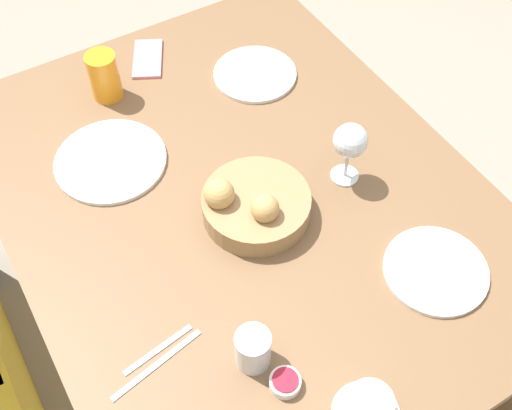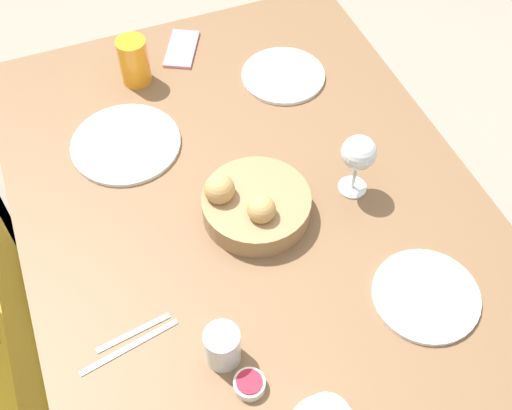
# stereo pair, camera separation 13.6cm
# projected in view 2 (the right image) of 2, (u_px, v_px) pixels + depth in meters

# --- Properties ---
(ground_plane) EXTENTS (10.00, 10.00, 0.00)m
(ground_plane) POSITION_uv_depth(u_px,v_px,m) (249.00, 341.00, 2.03)
(ground_plane) COLOR gray
(dining_table) EXTENTS (1.29, 0.99, 0.76)m
(dining_table) POSITION_uv_depth(u_px,v_px,m) (246.00, 218.00, 1.50)
(dining_table) COLOR brown
(dining_table) RESTS_ON ground_plane
(bread_basket) EXTENTS (0.23, 0.23, 0.11)m
(bread_basket) POSITION_uv_depth(u_px,v_px,m) (253.00, 205.00, 1.36)
(bread_basket) COLOR #99754C
(bread_basket) RESTS_ON dining_table
(plate_near_left) EXTENTS (0.21, 0.21, 0.01)m
(plate_near_left) POSITION_uv_depth(u_px,v_px,m) (426.00, 296.00, 1.26)
(plate_near_left) COLOR white
(plate_near_left) RESTS_ON dining_table
(plate_near_right) EXTENTS (0.21, 0.21, 0.01)m
(plate_near_right) POSITION_uv_depth(u_px,v_px,m) (283.00, 76.00, 1.65)
(plate_near_right) COLOR white
(plate_near_right) RESTS_ON dining_table
(plate_far_center) EXTENTS (0.26, 0.26, 0.01)m
(plate_far_center) POSITION_uv_depth(u_px,v_px,m) (126.00, 144.00, 1.50)
(plate_far_center) COLOR white
(plate_far_center) RESTS_ON dining_table
(juice_glass) EXTENTS (0.08, 0.08, 0.12)m
(juice_glass) POSITION_uv_depth(u_px,v_px,m) (134.00, 61.00, 1.60)
(juice_glass) COLOR orange
(juice_glass) RESTS_ON dining_table
(water_tumbler) EXTENTS (0.07, 0.07, 0.09)m
(water_tumbler) POSITION_uv_depth(u_px,v_px,m) (222.00, 346.00, 1.15)
(water_tumbler) COLOR silver
(water_tumbler) RESTS_ON dining_table
(wine_glass) EXTENTS (0.08, 0.08, 0.16)m
(wine_glass) POSITION_uv_depth(u_px,v_px,m) (359.00, 155.00, 1.34)
(wine_glass) COLOR silver
(wine_glass) RESTS_ON dining_table
(jam_bowl_berry) EXTENTS (0.06, 0.06, 0.02)m
(jam_bowl_berry) POSITION_uv_depth(u_px,v_px,m) (249.00, 384.00, 1.14)
(jam_bowl_berry) COLOR white
(jam_bowl_berry) RESTS_ON dining_table
(knife_silver) EXTENTS (0.05, 0.20, 0.00)m
(knife_silver) POSITION_uv_depth(u_px,v_px,m) (130.00, 347.00, 1.20)
(knife_silver) COLOR #B7B7BC
(knife_silver) RESTS_ON dining_table
(spoon_coffee) EXTENTS (0.03, 0.15, 0.00)m
(spoon_coffee) POSITION_uv_depth(u_px,v_px,m) (134.00, 333.00, 1.21)
(spoon_coffee) COLOR #B7B7BC
(spoon_coffee) RESTS_ON dining_table
(cell_phone) EXTENTS (0.17, 0.13, 0.01)m
(cell_phone) POSITION_uv_depth(u_px,v_px,m) (182.00, 49.00, 1.71)
(cell_phone) COLOR pink
(cell_phone) RESTS_ON dining_table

